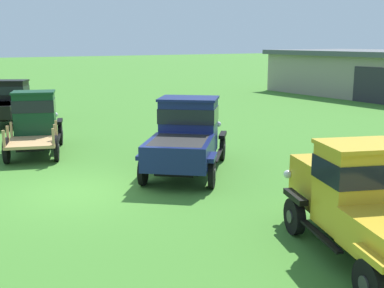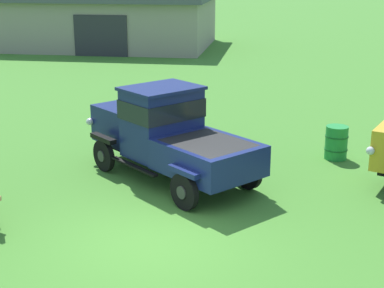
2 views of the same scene
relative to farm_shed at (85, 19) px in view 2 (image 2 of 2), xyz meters
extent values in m
plane|color=#3D7528|center=(10.66, -27.74, -1.72)|extent=(240.00, 240.00, 0.00)
cube|color=gray|center=(0.00, 0.01, -0.20)|extent=(16.37, 8.89, 3.05)
cube|color=#2D2D33|center=(2.45, -4.48, -0.52)|extent=(3.20, 0.08, 2.40)
cylinder|color=black|center=(8.51, -23.86, -1.30)|extent=(0.73, 0.67, 0.85)
cylinder|color=#2D2D2D|center=(8.45, -23.93, -1.30)|extent=(0.24, 0.22, 0.30)
cylinder|color=black|center=(9.83, -22.36, -1.30)|extent=(0.73, 0.67, 0.85)
cylinder|color=#2D2D2D|center=(9.89, -22.29, -1.30)|extent=(0.24, 0.22, 0.30)
cylinder|color=black|center=(11.03, -26.07, -1.30)|extent=(0.73, 0.67, 0.85)
cylinder|color=#2D2D2D|center=(10.97, -26.13, -1.30)|extent=(0.24, 0.22, 0.30)
cylinder|color=black|center=(12.35, -24.56, -1.30)|extent=(0.73, 0.67, 0.85)
cylinder|color=#2D2D2D|center=(12.40, -24.50, -1.30)|extent=(0.24, 0.22, 0.30)
cube|color=black|center=(10.31, -24.11, -1.22)|extent=(4.35, 4.00, 0.12)
cube|color=#141E51|center=(8.98, -22.94, -0.66)|extent=(2.20, 2.17, 0.99)
cube|color=silver|center=(8.36, -22.40, -0.71)|extent=(0.77, 0.87, 0.74)
sphere|color=silver|center=(7.86, -22.96, -0.64)|extent=(0.20, 0.20, 0.20)
sphere|color=silver|center=(8.85, -21.83, -0.64)|extent=(0.20, 0.20, 0.20)
cube|color=black|center=(8.51, -23.86, -0.83)|extent=(0.86, 0.79, 0.12)
cube|color=black|center=(9.83, -22.36, -0.83)|extent=(0.86, 0.79, 0.12)
cube|color=#141E51|center=(10.10, -23.92, -0.32)|extent=(2.13, 2.17, 1.68)
cube|color=black|center=(10.10, -23.92, 0.06)|extent=(2.20, 2.24, 0.47)
cube|color=#141E51|center=(10.10, -23.92, 0.57)|extent=(2.28, 2.32, 0.08)
cube|color=black|center=(9.55, -24.75, -1.24)|extent=(1.45, 1.30, 0.05)
cube|color=black|center=(10.84, -23.27, -1.24)|extent=(1.45, 1.30, 0.05)
cube|color=#141E51|center=(11.43, -25.09, -0.79)|extent=(2.91, 2.87, 0.73)
cube|color=black|center=(11.43, -25.09, -0.46)|extent=(2.45, 2.42, 0.06)
cube|color=#141E51|center=(11.03, -26.07, -0.83)|extent=(0.83, 0.77, 0.12)
cube|color=#141E51|center=(12.35, -24.56, -0.83)|extent=(0.83, 0.77, 0.12)
cube|color=silver|center=(15.44, -23.81, -0.74)|extent=(0.40, 0.89, 0.74)
sphere|color=silver|center=(15.19, -24.40, -0.67)|extent=(0.20, 0.20, 0.20)
sphere|color=silver|center=(15.67, -23.22, -0.67)|extent=(0.20, 0.20, 0.20)
cylinder|color=#1E7F33|center=(14.65, -21.89, -1.25)|extent=(0.62, 0.62, 0.95)
cylinder|color=#124C1E|center=(14.65, -21.89, -1.06)|extent=(0.65, 0.65, 0.03)
cylinder|color=#124C1E|center=(14.65, -21.89, -1.44)|extent=(0.65, 0.65, 0.03)
camera|label=1|loc=(23.09, -32.11, 2.36)|focal=45.00mm
camera|label=2|loc=(13.04, -38.04, 3.54)|focal=55.00mm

